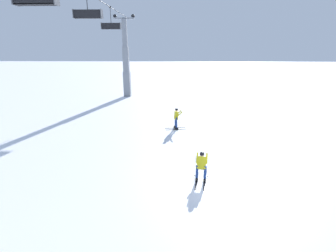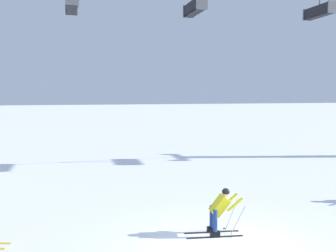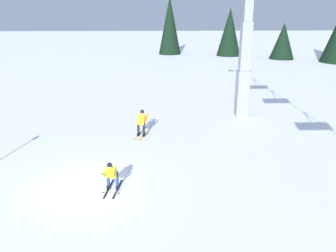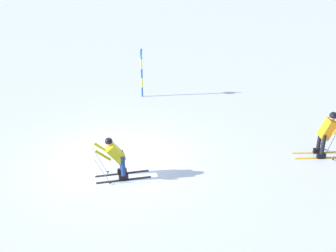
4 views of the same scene
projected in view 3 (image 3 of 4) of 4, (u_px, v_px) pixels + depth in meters
The scene contains 5 objects.
ground_plane at pixel (87, 188), 14.37m from camera, with size 260.00×260.00×0.00m, color white.
skier_carving_main at pixel (111, 174), 13.89m from camera, with size 1.72×0.80×1.50m.
lift_tower_near at pixel (245, 56), 23.16m from camera, with size 0.82×2.91×10.21m.
skier_distant_uphill at pixel (142, 121), 20.27m from camera, with size 1.76×1.04×1.69m.
tree_line_ridge at pixel (278, 30), 53.08m from camera, with size 16.80×29.92×9.85m.
Camera 3 is at (12.94, 2.88, 7.02)m, focal length 36.55 mm.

